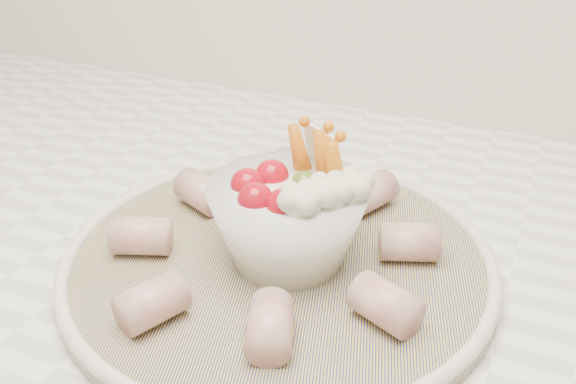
% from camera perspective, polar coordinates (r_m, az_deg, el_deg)
% --- Properties ---
extents(serving_platter, '(0.46, 0.46, 0.02)m').
position_cam_1_polar(serving_platter, '(0.56, -0.85, -5.96)').
color(serving_platter, navy).
rests_on(serving_platter, kitchen_counter).
extents(veggie_bowl, '(0.13, 0.13, 0.11)m').
position_cam_1_polar(veggie_bowl, '(0.53, 0.24, -2.23)').
color(veggie_bowl, white).
rests_on(veggie_bowl, serving_platter).
extents(cured_meat_rolls, '(0.28, 0.29, 0.03)m').
position_cam_1_polar(cured_meat_rolls, '(0.55, -0.95, -4.17)').
color(cured_meat_rolls, '#AE504F').
rests_on(cured_meat_rolls, serving_platter).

